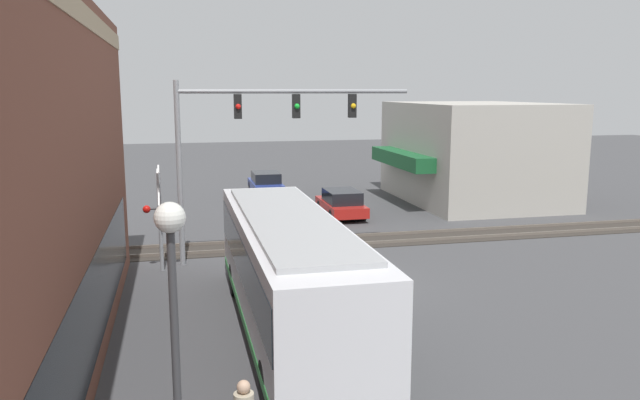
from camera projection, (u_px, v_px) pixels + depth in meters
ground_plane at (353, 286)px, 20.89m from camera, size 120.00×120.00×0.00m
shop_building at (473, 152)px, 36.63m from camera, size 10.63×9.00×5.75m
city_bus at (289, 269)px, 16.59m from camera, size 11.38×2.59×3.22m
traffic_signal_gantry at (254, 127)px, 23.17m from camera, size 0.42×8.85×6.83m
crossing_signal at (160, 209)px, 22.28m from camera, size 1.41×1.18×3.81m
streetlamp at (175, 339)px, 8.92m from camera, size 0.44×0.44×4.96m
rail_track_near at (315, 243)px, 26.65m from camera, size 2.60×60.00×0.15m
parked_car_red at (341, 204)px, 32.24m from camera, size 4.24×1.82×1.41m
parked_car_blue at (266, 184)px, 39.40m from camera, size 4.25×1.82×1.39m
pedestrian_near_bus at (326, 252)px, 21.69m from camera, size 0.34×0.34×1.81m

